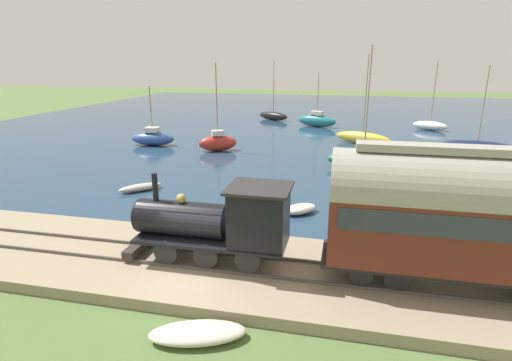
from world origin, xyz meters
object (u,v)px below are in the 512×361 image
at_px(steam_locomotive, 221,220).
at_px(sailboat_green, 363,159).
at_px(rowboat_mid_harbor, 140,187).
at_px(sailboat_red, 218,142).
at_px(beached_dinghy, 198,333).
at_px(sailboat_yellow, 363,138).
at_px(sailboat_white, 430,125).
at_px(sailboat_blue, 153,138).
at_px(sailboat_black, 273,116).
at_px(rowboat_off_pier, 300,209).
at_px(sailboat_teal, 317,120).
at_px(rowboat_near_shore, 352,223).
at_px(sailboat_navy, 477,145).
at_px(passenger_coach, 467,212).

height_order(steam_locomotive, sailboat_green, sailboat_green).
bearing_deg(rowboat_mid_harbor, sailboat_red, -49.75).
bearing_deg(beached_dinghy, sailboat_yellow, -10.44).
distance_m(sailboat_yellow, rowboat_mid_harbor, 22.69).
height_order(sailboat_white, sailboat_green, sailboat_green).
bearing_deg(sailboat_yellow, sailboat_blue, 132.69).
bearing_deg(sailboat_green, sailboat_blue, 69.77).
relative_size(sailboat_black, sailboat_green, 0.88).
bearing_deg(rowboat_mid_harbor, steam_locomotive, 178.97).
bearing_deg(rowboat_off_pier, sailboat_teal, -40.10).
height_order(steam_locomotive, sailboat_teal, sailboat_teal).
xyz_separation_m(sailboat_black, rowboat_near_shore, (-34.95, -10.12, -0.39)).
xyz_separation_m(sailboat_white, rowboat_off_pier, (-29.54, 11.66, -0.31)).
bearing_deg(rowboat_near_shore, sailboat_blue, 77.05).
xyz_separation_m(sailboat_green, sailboat_teal, (18.72, 4.85, 0.11)).
xyz_separation_m(rowboat_near_shore, beached_dinghy, (-9.30, 4.43, 0.01)).
bearing_deg(sailboat_navy, rowboat_off_pier, 154.86).
relative_size(sailboat_red, sailboat_navy, 1.03).
relative_size(passenger_coach, rowboat_off_pier, 4.34).
bearing_deg(sailboat_navy, beached_dinghy, 163.10).
height_order(sailboat_red, sailboat_teal, sailboat_red).
distance_m(rowboat_mid_harbor, beached_dinghy, 14.76).
relative_size(sailboat_yellow, rowboat_off_pier, 4.05).
height_order(sailboat_yellow, beached_dinghy, sailboat_yellow).
bearing_deg(sailboat_blue, sailboat_black, -28.15).
bearing_deg(sailboat_green, beached_dinghy, 157.72).
bearing_deg(sailboat_yellow, sailboat_red, 143.58).
distance_m(passenger_coach, sailboat_red, 25.33).
distance_m(rowboat_off_pier, beached_dinghy, 10.71).
distance_m(sailboat_white, rowboat_mid_harbor, 35.36).
xyz_separation_m(sailboat_red, sailboat_green, (-3.11, -12.44, -0.11)).
relative_size(rowboat_near_shore, rowboat_off_pier, 1.09).
distance_m(rowboat_near_shore, rowboat_off_pier, 2.94).
bearing_deg(rowboat_off_pier, passenger_coach, 178.48).
bearing_deg(sailboat_navy, rowboat_mid_harbor, 136.78).
height_order(passenger_coach, rowboat_mid_harbor, passenger_coach).
bearing_deg(sailboat_red, passenger_coach, -169.95).
height_order(steam_locomotive, rowboat_near_shore, steam_locomotive).
relative_size(sailboat_yellow, rowboat_near_shore, 3.71).
relative_size(sailboat_blue, rowboat_off_pier, 2.69).
height_order(rowboat_off_pier, rowboat_mid_harbor, rowboat_off_pier).
height_order(sailboat_red, beached_dinghy, sailboat_red).
distance_m(steam_locomotive, sailboat_teal, 36.05).
xyz_separation_m(steam_locomotive, sailboat_navy, (25.67, -15.90, -1.69)).
bearing_deg(sailboat_yellow, rowboat_near_shore, -154.77).
distance_m(sailboat_teal, rowboat_off_pier, 29.26).
bearing_deg(rowboat_near_shore, rowboat_off_pier, 92.59).
xyz_separation_m(sailboat_navy, sailboat_teal, (10.34, 15.02, 0.29)).
height_order(sailboat_green, rowboat_off_pier, sailboat_green).
bearing_deg(sailboat_red, beached_dinghy, 170.47).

